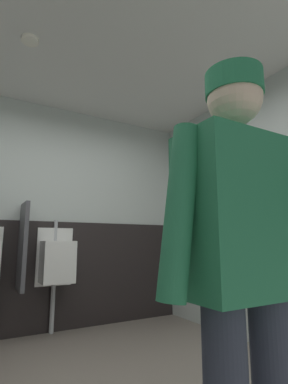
{
  "coord_description": "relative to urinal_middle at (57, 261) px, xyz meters",
  "views": [
    {
      "loc": [
        -0.71,
        -1.72,
        0.99
      ],
      "look_at": [
        0.05,
        -0.39,
        1.25
      ],
      "focal_mm": 27.47,
      "sensor_mm": 36.0,
      "label": 1
    }
  ],
  "objects": [
    {
      "name": "wall_back",
      "position": [
        -0.11,
        0.22,
        0.55
      ],
      "size": [
        4.13,
        0.12,
        2.65
      ],
      "primitive_type": "cube",
      "color": "silver",
      "rests_on": "ground_plane"
    },
    {
      "name": "wall_right",
      "position": [
        1.71,
        -1.66,
        0.55
      ],
      "size": [
        0.12,
        4.25,
        2.65
      ],
      "primitive_type": "cube",
      "color": "silver",
      "rests_on": "ground_plane"
    },
    {
      "name": "wainscot_band_back",
      "position": [
        -0.11,
        0.14,
        -0.16
      ],
      "size": [
        3.53,
        0.03,
        1.22
      ],
      "primitive_type": "cube",
      "color": "black",
      "rests_on": "ground_plane"
    },
    {
      "name": "ceiling_slab",
      "position": [
        -0.11,
        -1.66,
        1.89
      ],
      "size": [
        4.13,
        4.25,
        0.04
      ],
      "primitive_type": "cube",
      "color": "silver"
    },
    {
      "name": "downlight_far",
      "position": [
        -0.56,
        -1.03,
        1.86
      ],
      "size": [
        0.14,
        0.14,
        0.03
      ],
      "primitive_type": "cylinder",
      "color": "white"
    },
    {
      "name": "urinal_middle",
      "position": [
        0.0,
        0.0,
        0.0
      ],
      "size": [
        0.4,
        0.34,
        1.24
      ],
      "color": "white",
      "rests_on": "ground_plane"
    },
    {
      "name": "privacy_divider_panel",
      "position": [
        -0.38,
        -0.07,
        0.17
      ],
      "size": [
        0.04,
        0.4,
        0.9
      ],
      "primitive_type": "cube",
      "color": "#4C4C51"
    },
    {
      "name": "person",
      "position": [
        -0.0,
        -2.66,
        0.18
      ],
      "size": [
        0.67,
        0.6,
        1.63
      ],
      "color": "#2D3342",
      "rests_on": "ground_plane"
    }
  ]
}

